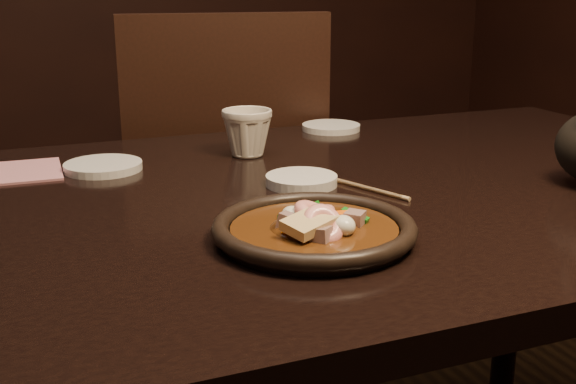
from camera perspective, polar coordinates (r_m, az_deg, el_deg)
name	(u,v)px	position (r m, az deg, el deg)	size (l,w,h in m)	color
table	(305,239)	(1.09, 1.32, -3.74)	(1.60, 0.90, 0.75)	black
chair	(221,204)	(1.73, -5.36, -0.92)	(0.53, 0.53, 0.98)	black
plate	(314,230)	(0.87, 2.08, -3.01)	(0.25, 0.25, 0.03)	black
stirfry	(316,226)	(0.86, 2.25, -2.70)	(0.13, 0.13, 0.06)	#3E200B
soy_dish	(301,180)	(1.10, 1.07, 0.94)	(0.11, 0.11, 0.02)	silver
saucer_left	(103,166)	(1.22, -14.40, 1.98)	(0.13, 0.13, 0.01)	silver
saucer_right	(331,127)	(1.50, 3.42, 5.14)	(0.12, 0.12, 0.01)	silver
tea_cup	(247,131)	(1.27, -3.25, 4.83)	(0.09, 0.08, 0.09)	beige
chopsticks	(348,183)	(1.10, 4.79, 0.70)	(0.09, 0.22, 0.01)	tan
napkin	(15,172)	(1.25, -20.78, 1.49)	(0.14, 0.14, 0.00)	#B26E76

